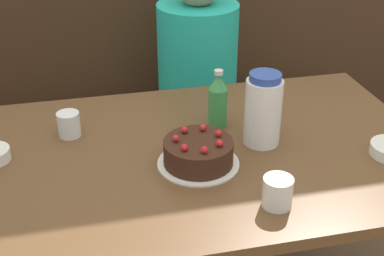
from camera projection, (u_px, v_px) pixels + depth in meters
The scene contains 8 objects.
bench_seat at pixel (157, 155), 2.55m from camera, with size 1.81×0.38×0.42m.
dining_table at pixel (198, 174), 1.64m from camera, with size 1.42×0.89×0.73m.
birthday_cake at pixel (198, 153), 1.51m from camera, with size 0.24×0.24×0.10m.
water_pitcher at pixel (263, 110), 1.59m from camera, with size 0.11×0.11×0.23m.
soju_bottle at pixel (218, 100), 1.69m from camera, with size 0.06×0.06×0.19m.
glass_water_tall at pixel (278, 192), 1.34m from camera, with size 0.08×0.08×0.08m.
glass_tumbler_short at pixel (69, 124), 1.66m from camera, with size 0.07×0.07×0.08m.
person_teal_shirt at pixel (197, 99), 2.32m from camera, with size 0.33×0.34×1.15m.
Camera 1 is at (-0.32, -1.33, 1.56)m, focal length 50.00 mm.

